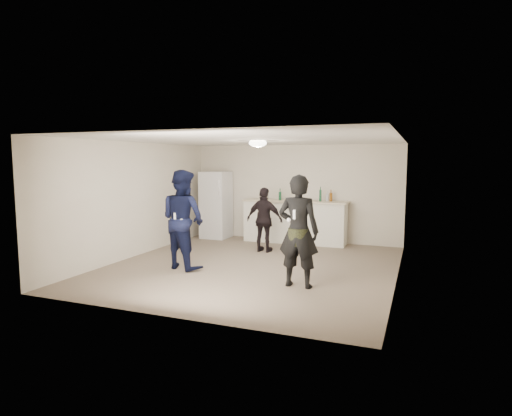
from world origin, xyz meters
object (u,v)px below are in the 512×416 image
(man, at_px, (183,219))
(woman, at_px, (298,231))
(shaker, at_px, (263,196))
(spectator, at_px, (264,220))
(fridge, at_px, (216,205))
(counter, at_px, (295,222))

(man, height_order, woman, man)
(woman, bearing_deg, shaker, -60.87)
(man, xyz_separation_m, woman, (2.43, -0.40, -0.02))
(shaker, xyz_separation_m, man, (-0.46, -3.28, -0.21))
(man, height_order, spectator, man)
(man, distance_m, woman, 2.47)
(fridge, xyz_separation_m, woman, (3.32, -3.61, 0.04))
(woman, bearing_deg, man, -8.41)
(shaker, bearing_deg, man, -97.95)
(fridge, bearing_deg, counter, 1.82)
(woman, distance_m, spectator, 2.79)
(spectator, bearing_deg, fridge, -29.73)
(counter, xyz_separation_m, shaker, (-0.86, 0.00, 0.65))
(fridge, xyz_separation_m, spectator, (1.86, -1.24, -0.15))
(fridge, height_order, shaker, fridge)
(counter, bearing_deg, spectator, -104.73)
(shaker, bearing_deg, spectator, -68.66)
(counter, relative_size, man, 1.35)
(woman, bearing_deg, spectator, -57.40)
(spectator, bearing_deg, shaker, -64.68)
(counter, height_order, man, man)
(woman, xyz_separation_m, spectator, (-1.46, 2.37, -0.20))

